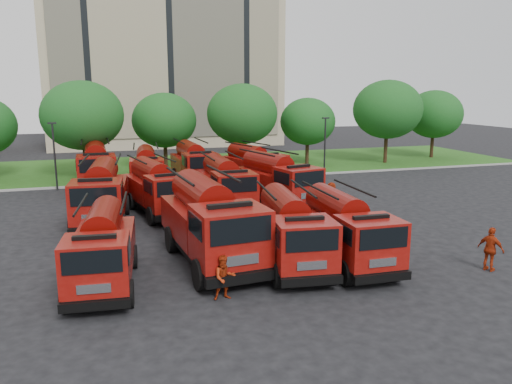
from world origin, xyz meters
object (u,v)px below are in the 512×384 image
(fire_truck_10, at_px, (194,164))
(fire_truck_7, at_px, (277,179))
(fire_truck_8, at_px, (97,167))
(firefighter_4, at_px, (213,243))
(fire_truck_6, at_px, (225,184))
(firefighter_0, at_px, (301,274))
(firefighter_3, at_px, (326,231))
(firefighter_5, at_px, (331,213))
(fire_truck_1, at_px, (210,222))
(fire_truck_3, at_px, (345,229))
(fire_truck_5, at_px, (157,188))
(fire_truck_0, at_px, (103,248))
(fire_truck_9, at_px, (147,169))
(fire_truck_4, at_px, (101,194))
(firefighter_1, at_px, (225,299))
(firefighter_2, at_px, (489,271))
(fire_truck_2, at_px, (290,230))
(fire_truck_11, at_px, (254,165))

(fire_truck_10, bearing_deg, fire_truck_7, -67.51)
(fire_truck_8, distance_m, firefighter_4, 16.80)
(fire_truck_6, xyz_separation_m, firefighter_4, (-2.28, -6.89, -1.62))
(fire_truck_10, height_order, firefighter_0, fire_truck_10)
(firefighter_3, relative_size, firefighter_5, 0.75)
(fire_truck_1, height_order, fire_truck_3, fire_truck_1)
(fire_truck_5, bearing_deg, firefighter_4, -85.24)
(fire_truck_0, height_order, fire_truck_9, fire_truck_9)
(fire_truck_4, height_order, firefighter_4, fire_truck_4)
(fire_truck_4, xyz_separation_m, firefighter_1, (4.20, -12.16, -1.73))
(firefighter_2, bearing_deg, fire_truck_5, 17.85)
(fire_truck_1, relative_size, fire_truck_5, 1.12)
(firefighter_5, bearing_deg, fire_truck_2, 73.45)
(fire_truck_2, xyz_separation_m, fire_truck_6, (-0.26, 10.89, 0.07))
(firefighter_1, distance_m, firefighter_4, 6.78)
(fire_truck_2, bearing_deg, firefighter_4, 129.02)
(fire_truck_4, relative_size, firefighter_3, 5.29)
(fire_truck_5, bearing_deg, fire_truck_2, -78.67)
(fire_truck_7, bearing_deg, fire_truck_8, 129.31)
(fire_truck_2, bearing_deg, firefighter_2, -15.35)
(fire_truck_5, bearing_deg, firefighter_1, -97.06)
(fire_truck_2, bearing_deg, firefighter_5, 60.63)
(fire_truck_4, bearing_deg, firefighter_4, -41.23)
(firefighter_2, bearing_deg, fire_truck_11, -13.51)
(fire_truck_0, height_order, fire_truck_1, fire_truck_1)
(fire_truck_2, distance_m, fire_truck_10, 19.77)
(firefighter_2, height_order, firefighter_3, firefighter_2)
(firefighter_0, xyz_separation_m, firefighter_4, (-2.60, 5.21, 0.00))
(fire_truck_8, bearing_deg, fire_truck_4, -89.29)
(fire_truck_2, relative_size, fire_truck_4, 0.90)
(fire_truck_11, bearing_deg, firefighter_5, -97.57)
(firefighter_0, height_order, firefighter_4, firefighter_4)
(fire_truck_4, relative_size, fire_truck_6, 1.09)
(firefighter_1, xyz_separation_m, firefighter_2, (11.35, -0.43, 0.00))
(fire_truck_4, relative_size, firefighter_2, 4.13)
(fire_truck_9, distance_m, fire_truck_10, 3.92)
(firefighter_1, xyz_separation_m, firefighter_4, (1.01, 6.71, 0.00))
(fire_truck_5, xyz_separation_m, firefighter_1, (0.95, -13.63, -1.61))
(fire_truck_1, relative_size, fire_truck_4, 1.06)
(fire_truck_5, xyz_separation_m, fire_truck_9, (0.05, 7.81, -0.03))
(fire_truck_1, xyz_separation_m, firefighter_4, (0.67, 2.62, -1.84))
(fire_truck_2, height_order, fire_truck_11, fire_truck_2)
(firefighter_2, bearing_deg, fire_truck_0, 55.05)
(fire_truck_4, xyz_separation_m, fire_truck_9, (3.30, 9.28, -0.15))
(fire_truck_9, height_order, firefighter_3, fire_truck_9)
(fire_truck_7, distance_m, firefighter_2, 15.14)
(fire_truck_1, xyz_separation_m, fire_truck_8, (-4.86, 18.38, -0.07))
(fire_truck_0, height_order, firefighter_3, fire_truck_0)
(firefighter_1, height_order, firefighter_4, firefighter_1)
(fire_truck_1, bearing_deg, fire_truck_3, -23.22)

